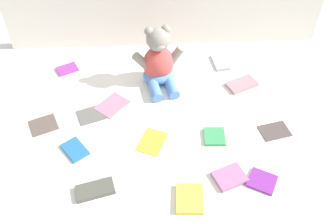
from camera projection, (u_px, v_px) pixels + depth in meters
ground_plane at (170, 111)px, 1.67m from camera, size 3.20×3.20×0.00m
teddy_bear at (159, 63)px, 1.73m from camera, size 0.24×0.23×0.28m
book_case_0 at (95, 190)px, 1.39m from camera, size 0.15×0.10×0.02m
book_case_1 at (112, 105)px, 1.69m from camera, size 0.16×0.16×0.01m
book_case_2 at (242, 84)px, 1.78m from camera, size 0.16×0.13×0.02m
book_case_3 at (190, 199)px, 1.36m from camera, size 0.10×0.12×0.02m
book_case_4 at (91, 115)px, 1.65m from camera, size 0.13×0.12×0.01m
book_case_5 at (220, 62)px, 1.89m from camera, size 0.08×0.13×0.01m
book_case_6 at (214, 137)px, 1.56m from camera, size 0.09×0.09×0.01m
book_case_7 at (262, 181)px, 1.42m from camera, size 0.13×0.12×0.01m
book_case_8 at (43, 125)px, 1.61m from camera, size 0.14×0.13×0.01m
book_case_9 at (275, 131)px, 1.59m from camera, size 0.13×0.11×0.01m
book_case_10 at (67, 69)px, 1.86m from camera, size 0.11×0.10×0.01m
book_case_11 at (152, 141)px, 1.55m from camera, size 0.13×0.15×0.01m
book_case_12 at (230, 177)px, 1.42m from camera, size 0.14×0.12×0.02m
book_case_13 at (75, 150)px, 1.52m from camera, size 0.12×0.13×0.01m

